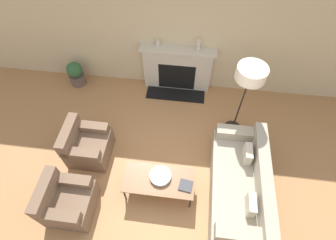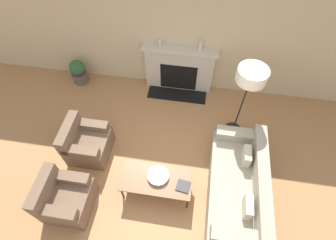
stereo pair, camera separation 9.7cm
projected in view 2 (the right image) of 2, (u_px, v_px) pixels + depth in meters
ground_plane at (171, 187)px, 4.86m from camera, size 18.00×18.00×0.00m
wall_back at (192, 33)px, 5.26m from camera, size 18.00×0.06×2.90m
fireplace at (179, 70)px, 5.92m from camera, size 1.64×0.59×1.14m
couch at (238, 186)px, 4.55m from camera, size 0.91×2.02×0.81m
armchair_near at (65, 198)px, 4.42m from camera, size 0.76×0.77×0.81m
armchair_far at (86, 143)px, 5.06m from camera, size 0.76×0.77×0.81m
coffee_table at (157, 180)px, 4.51m from camera, size 1.23×0.57×0.44m
bowl at (158, 176)px, 4.48m from camera, size 0.37×0.37×0.07m
book at (183, 186)px, 4.40m from camera, size 0.24×0.24×0.02m
floor_lamp at (250, 80)px, 4.40m from camera, size 0.52×0.52×1.74m
mantel_vase_left at (160, 43)px, 5.43m from camera, size 0.07×0.07×0.17m
mantel_vase_center_left at (201, 45)px, 5.32m from camera, size 0.07×0.07×0.25m
potted_plant at (78, 72)px, 6.24m from camera, size 0.36×0.36×0.61m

